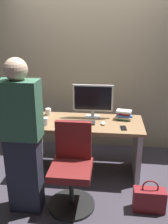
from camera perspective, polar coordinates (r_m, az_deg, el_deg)
The scene contains 13 objects.
ground_plane at distance 3.52m, azimuth 0.09°, elevation -13.32°, with size 9.00×9.00×0.00m, color #3D3842.
wall_back at distance 3.85m, azimuth 1.57°, elevation 13.24°, with size 6.40×0.10×3.00m, color tan.
desk at distance 3.28m, azimuth 0.10°, elevation -5.79°, with size 1.53×0.68×0.73m.
office_chair at distance 2.72m, azimuth -2.85°, elevation -13.32°, with size 0.52×0.52×0.94m.
person_at_desk at distance 2.53m, azimuth -14.34°, elevation -5.95°, with size 0.40×0.24×1.64m.
monitor at distance 3.27m, azimuth 2.10°, elevation 2.97°, with size 0.54×0.14×0.46m.
keyboard at distance 3.14m, azimuth -1.32°, elevation -2.44°, with size 0.43×0.13×0.02m, color #262626.
mouse at distance 3.11m, azimuth 4.48°, elevation -2.63°, with size 0.06×0.10×0.03m, color white.
cup_near_keyboard at distance 3.10m, azimuth -9.02°, elevation -2.26°, with size 0.07×0.07×0.10m, color silver.
cup_by_monitor at distance 3.47m, azimuth -8.38°, elevation 0.07°, with size 0.08×0.08×0.09m, color white.
book_stack at distance 3.30m, azimuth 9.32°, elevation -0.69°, with size 0.23×0.18×0.13m.
cell_phone at distance 3.02m, azimuth 9.22°, elevation -3.74°, with size 0.07×0.14×0.01m, color black.
handbag at distance 2.87m, azimuth 15.02°, elevation -19.18°, with size 0.34×0.14×0.38m.
Camera 1 is at (0.33, -2.96, 1.88)m, focal length 39.02 mm.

